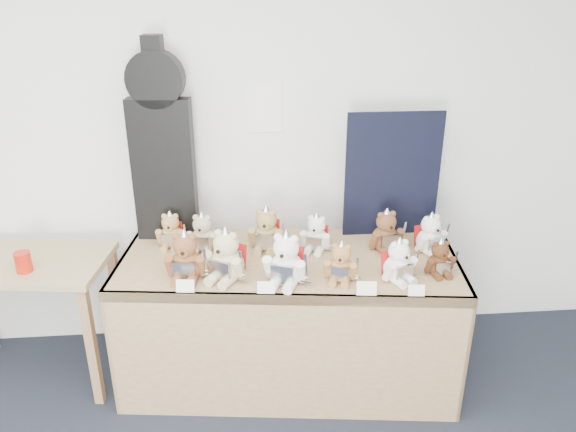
{
  "coord_description": "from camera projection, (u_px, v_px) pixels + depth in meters",
  "views": [
    {
      "loc": [
        0.53,
        -0.83,
        2.29
      ],
      "look_at": [
        0.77,
        1.88,
        1.1
      ],
      "focal_mm": 35.0,
      "sensor_mm": 36.0,
      "label": 1
    }
  ],
  "objects": [
    {
      "name": "room_shell",
      "position": [
        265.0,
        108.0,
        3.34
      ],
      "size": [
        6.0,
        6.0,
        6.0
      ],
      "color": "white",
      "rests_on": "floor"
    },
    {
      "name": "display_table",
      "position": [
        288.0,
        291.0,
        3.18
      ],
      "size": [
        2.0,
        1.02,
        0.8
      ],
      "rotation": [
        0.0,
        0.0,
        -0.12
      ],
      "color": "#8A6746",
      "rests_on": "floor"
    },
    {
      "name": "side_table",
      "position": [
        24.0,
        280.0,
        3.22
      ],
      "size": [
        1.02,
        0.66,
        0.8
      ],
      "rotation": [
        0.0,
        0.0,
        -0.14
      ],
      "color": "#9C8554",
      "rests_on": "floor"
    },
    {
      "name": "guitar_case",
      "position": [
        162.0,
        145.0,
        3.22
      ],
      "size": [
        0.37,
        0.15,
        1.19
      ],
      "rotation": [
        0.0,
        0.0,
        -0.12
      ],
      "color": "black",
      "rests_on": "display_table"
    },
    {
      "name": "navy_board",
      "position": [
        392.0,
        175.0,
        3.34
      ],
      "size": [
        0.57,
        0.02,
        0.76
      ],
      "primitive_type": "cube",
      "rotation": [
        0.0,
        0.0,
        -0.01
      ],
      "color": "black",
      "rests_on": "display_table"
    },
    {
      "name": "red_cup",
      "position": [
        23.0,
        262.0,
        3.02
      ],
      "size": [
        0.09,
        0.09,
        0.11
      ],
      "primitive_type": "cylinder",
      "color": "red",
      "rests_on": "side_table"
    },
    {
      "name": "teddy_front_far_left",
      "position": [
        186.0,
        258.0,
        2.93
      ],
      "size": [
        0.24,
        0.21,
        0.3
      ],
      "rotation": [
        0.0,
        0.0,
        -0.11
      ],
      "color": "brown",
      "rests_on": "display_table"
    },
    {
      "name": "teddy_front_left",
      "position": [
        226.0,
        257.0,
        2.92
      ],
      "size": [
        0.25,
        0.26,
        0.32
      ],
      "rotation": [
        0.0,
        0.0,
        -0.54
      ],
      "color": "beige",
      "rests_on": "display_table"
    },
    {
      "name": "teddy_front_centre",
      "position": [
        286.0,
        261.0,
        2.88
      ],
      "size": [
        0.25,
        0.25,
        0.32
      ],
      "rotation": [
        0.0,
        0.0,
        -0.38
      ],
      "color": "white",
      "rests_on": "display_table"
    },
    {
      "name": "teddy_front_right",
      "position": [
        341.0,
        264.0,
        2.92
      ],
      "size": [
        0.2,
        0.18,
        0.24
      ],
      "rotation": [
        0.0,
        0.0,
        -0.29
      ],
      "color": "#A7733F",
      "rests_on": "display_table"
    },
    {
      "name": "teddy_front_far_right",
      "position": [
        399.0,
        262.0,
        2.92
      ],
      "size": [
        0.22,
        0.21,
        0.26
      ],
      "rotation": [
        0.0,
        0.0,
        0.41
      ],
      "color": "white",
      "rests_on": "display_table"
    },
    {
      "name": "teddy_front_end",
      "position": [
        440.0,
        259.0,
        2.98
      ],
      "size": [
        0.18,
        0.15,
        0.22
      ],
      "rotation": [
        0.0,
        0.0,
        0.11
      ],
      "color": "#4F2F1B",
      "rests_on": "display_table"
    },
    {
      "name": "teddy_back_left",
      "position": [
        202.0,
        234.0,
        3.24
      ],
      "size": [
        0.21,
        0.18,
        0.25
      ],
      "rotation": [
        0.0,
        0.0,
        -0.19
      ],
      "color": "#C7B591",
      "rests_on": "display_table"
    },
    {
      "name": "teddy_back_centre_left",
      "position": [
        266.0,
        231.0,
        3.25
      ],
      "size": [
        0.24,
        0.22,
        0.29
      ],
      "rotation": [
        0.0,
        0.0,
        -0.22
      ],
      "color": "#9F854F",
      "rests_on": "display_table"
    },
    {
      "name": "teddy_back_centre_right",
      "position": [
        316.0,
        235.0,
        3.24
      ],
      "size": [
        0.2,
        0.19,
        0.25
      ],
      "rotation": [
        0.0,
        0.0,
        -0.37
      ],
      "color": "white",
      "rests_on": "display_table"
    },
    {
      "name": "teddy_back_right",
      "position": [
        386.0,
        232.0,
        3.24
      ],
      "size": [
        0.23,
        0.2,
        0.27
      ],
      "rotation": [
        0.0,
        0.0,
        0.2
      ],
      "color": "brown",
      "rests_on": "display_table"
    },
    {
      "name": "teddy_back_end",
      "position": [
        430.0,
        235.0,
        3.22
      ],
      "size": [
        0.22,
        0.2,
        0.26
      ],
      "rotation": [
        0.0,
        0.0,
        0.37
      ],
      "color": "white",
      "rests_on": "display_table"
    },
    {
      "name": "teddy_back_far_left",
      "position": [
        171.0,
        232.0,
        3.29
      ],
      "size": [
        0.19,
        0.17,
        0.24
      ],
      "rotation": [
        0.0,
        0.0,
        -0.1
      ],
      "color": "#AD8750",
      "rests_on": "display_table"
    },
    {
      "name": "entry_card_a",
      "position": [
        185.0,
        286.0,
        2.83
      ],
      "size": [
        0.09,
        0.03,
        0.07
      ],
      "primitive_type": "cube",
      "rotation": [
        -0.24,
        0.0,
        -0.12
      ],
      "color": "white",
      "rests_on": "display_table"
    },
    {
      "name": "entry_card_b",
      "position": [
        266.0,
        288.0,
        2.82
      ],
      "size": [
        0.09,
        0.03,
        0.06
      ],
      "primitive_type": "cube",
      "rotation": [
        -0.24,
        0.0,
        -0.12
      ],
      "color": "white",
      "rests_on": "display_table"
    },
    {
      "name": "entry_card_c",
      "position": [
        367.0,
        288.0,
        2.8
      ],
      "size": [
        0.1,
        0.03,
        0.07
      ],
      "primitive_type": "cube",
      "rotation": [
        -0.24,
        0.0,
        -0.12
      ],
      "color": "white",
      "rests_on": "display_table"
    },
    {
      "name": "entry_card_d",
      "position": [
        416.0,
        290.0,
        2.8
      ],
      "size": [
        0.08,
        0.03,
        0.06
      ],
      "primitive_type": "cube",
      "rotation": [
        -0.24,
        0.0,
        -0.12
      ],
      "color": "white",
      "rests_on": "display_table"
    }
  ]
}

